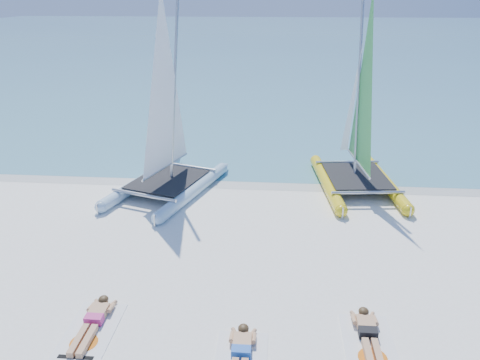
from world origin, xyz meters
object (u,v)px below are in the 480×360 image
object	(u,v)px
sunbather_b	(241,354)
catamaran_yellow	(357,122)
towel_a	(90,331)
towel_c	(369,345)
catamaran_blue	(166,132)
sunbather_a	(93,321)
sunbather_c	(368,334)

from	to	relation	value
sunbather_b	catamaran_yellow	bearing A→B (deg)	70.03
towel_a	sunbather_b	world-z (taller)	sunbather_b
towel_a	towel_c	size ratio (longest dim) A/B	1.00
catamaran_blue	sunbather_a	xyz separation A→B (m)	(0.01, -7.20, -1.99)
catamaran_blue	towel_a	distance (m)	7.69
catamaran_blue	towel_a	size ratio (longest dim) A/B	3.82
towel_c	catamaran_yellow	bearing A→B (deg)	84.44
catamaran_blue	catamaran_yellow	xyz separation A→B (m)	(6.49, 1.29, 0.12)
catamaran_blue	sunbather_b	distance (m)	8.73
catamaran_yellow	towel_a	distance (m)	11.06
sunbather_c	towel_a	bearing A→B (deg)	-177.54
sunbather_c	catamaran_blue	bearing A→B (deg)	128.29
catamaran_blue	towel_c	world-z (taller)	catamaran_blue
catamaran_yellow	catamaran_blue	bearing A→B (deg)	-174.73
sunbather_b	sunbather_c	world-z (taller)	same
towel_c	sunbather_c	bearing A→B (deg)	90.00
catamaran_blue	sunbather_a	size ratio (longest dim) A/B	4.09
catamaran_blue	towel_a	world-z (taller)	catamaran_blue
catamaran_yellow	sunbather_c	xyz separation A→B (m)	(-0.84, -8.44, -2.11)
sunbather_a	towel_c	xyz separation A→B (m)	(5.64, -0.14, -0.11)
catamaran_blue	sunbather_b	world-z (taller)	catamaran_blue
towel_c	catamaran_blue	bearing A→B (deg)	127.55
sunbather_b	sunbather_a	bearing A→B (deg)	167.54
towel_a	sunbather_c	distance (m)	5.64
sunbather_c	towel_c	bearing A→B (deg)	-90.00
sunbather_a	sunbather_c	world-z (taller)	same
sunbather_a	sunbather_b	xyz separation A→B (m)	(3.14, -0.69, 0.00)
towel_c	sunbather_c	xyz separation A→B (m)	(0.00, 0.19, 0.11)
catamaran_yellow	sunbather_b	xyz separation A→B (m)	(-3.34, -9.19, -2.11)
catamaran_blue	sunbather_c	xyz separation A→B (m)	(5.65, -7.15, -1.99)
sunbather_a	sunbather_c	distance (m)	5.64
sunbather_a	towel_c	distance (m)	5.64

